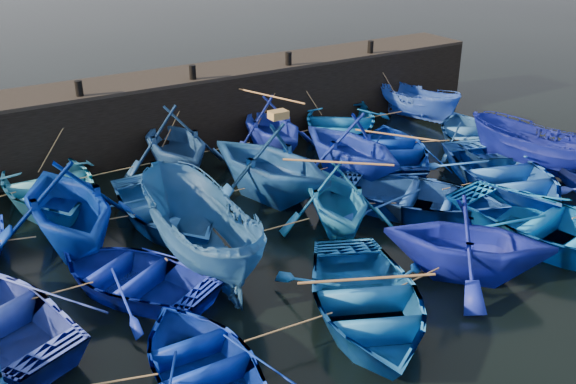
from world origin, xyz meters
TOP-DOWN VIEW (x-y plane):
  - ground at (0.00, 0.00)m, footprint 120.00×120.00m
  - quay_wall at (0.00, 10.50)m, footprint 26.00×2.50m
  - quay_top at (0.00, 10.50)m, footprint 26.00×2.50m
  - bollard_1 at (-4.00, 9.60)m, footprint 0.24×0.24m
  - bollard_2 at (0.00, 9.60)m, footprint 0.24×0.24m
  - bollard_3 at (4.00, 9.60)m, footprint 0.24×0.24m
  - bollard_4 at (8.00, 9.60)m, footprint 0.24×0.24m
  - boat_1 at (-5.79, 7.74)m, footprint 4.08×5.64m
  - boat_2 at (-1.58, 7.80)m, footprint 4.15×4.70m
  - boat_3 at (2.13, 7.77)m, footprint 3.72×4.23m
  - boat_4 at (5.22, 7.83)m, footprint 6.72×7.04m
  - boat_5 at (9.17, 7.70)m, footprint 2.10×4.15m
  - boat_7 at (-5.90, 4.56)m, footprint 4.28×4.95m
  - boat_8 at (-3.30, 4.42)m, footprint 3.80×5.15m
  - boat_9 at (0.09, 4.38)m, footprint 5.28×5.75m
  - boat_10 at (3.15, 4.40)m, footprint 4.18×4.74m
  - boat_11 at (5.38, 4.69)m, footprint 5.12×5.62m
  - boat_12 at (8.66, 4.06)m, footprint 5.55×6.16m
  - boat_14 at (-5.27, 1.65)m, footprint 4.88×5.34m
  - boat_15 at (-3.48, 1.78)m, footprint 2.14×5.37m
  - boat_16 at (0.65, 1.71)m, footprint 4.41×4.70m
  - boat_17 at (3.30, 1.20)m, footprint 5.98×6.31m
  - boat_18 at (6.65, 1.01)m, footprint 5.38×6.44m
  - boat_19 at (8.59, 1.35)m, footprint 3.35×4.96m
  - boat_21 at (-5.17, -2.05)m, footprint 3.07×4.21m
  - boat_22 at (-1.35, -2.18)m, footprint 5.43×6.15m
  - boat_23 at (1.83, -2.04)m, footprint 5.33×5.35m
  - boat_24 at (4.94, -2.07)m, footprint 4.97×6.28m
  - wooden_crate at (0.39, 4.38)m, footprint 0.54×0.39m
  - mooring_ropes at (-0.14, 5.02)m, footprint 18.87×11.72m
  - loose_oars at (1.70, 3.00)m, footprint 8.98×12.03m

SIDE VIEW (x-z plane):
  - ground at x=0.00m, z-range 0.00..0.00m
  - boat_21 at x=-5.17m, z-range 0.00..0.85m
  - boat_14 at x=-5.27m, z-range 0.00..0.90m
  - boat_11 at x=5.38m, z-range 0.00..0.95m
  - boat_8 at x=-3.30m, z-range 0.00..1.04m
  - boat_12 at x=8.66m, z-range 0.00..1.05m
  - boat_22 at x=-1.35m, z-range 0.00..1.06m
  - boat_17 at x=3.30m, z-range 0.00..1.07m
  - boat_18 at x=6.65m, z-range 0.00..1.15m
  - boat_1 at x=-5.79m, z-range 0.00..1.16m
  - boat_24 at x=4.94m, z-range 0.00..1.18m
  - boat_4 at x=5.22m, z-range 0.00..1.19m
  - boat_5 at x=9.17m, z-range 0.00..1.53m
  - mooring_ropes at x=-0.14m, z-range -0.16..1.94m
  - boat_19 at x=8.59m, z-range 0.00..1.80m
  - boat_16 at x=0.65m, z-range 0.00..1.98m
  - boat_15 at x=-3.48m, z-range 0.00..2.06m
  - boat_3 at x=2.13m, z-range 0.00..2.09m
  - boat_23 at x=1.83m, z-range 0.00..2.14m
  - boat_2 at x=-1.58m, z-range 0.00..2.31m
  - boat_10 at x=3.15m, z-range 0.00..2.34m
  - quay_wall at x=0.00m, z-range 0.00..2.50m
  - boat_9 at x=0.09m, z-range 0.00..2.54m
  - boat_7 at x=-5.90m, z-range 0.00..2.58m
  - loose_oars at x=1.70m, z-range 0.95..2.15m
  - quay_top at x=0.00m, z-range 2.50..2.62m
  - wooden_crate at x=0.39m, z-range 2.54..2.78m
  - bollard_1 at x=-4.00m, z-range 2.62..3.12m
  - bollard_2 at x=0.00m, z-range 2.62..3.12m
  - bollard_3 at x=4.00m, z-range 2.62..3.12m
  - bollard_4 at x=8.00m, z-range 2.62..3.12m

